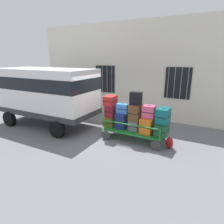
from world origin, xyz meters
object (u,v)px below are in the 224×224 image
Objects in this scene: suitcase_midleft_bottom at (122,121)px; suitcase_midleft_middle at (122,109)px; suitcase_center_bottom at (135,125)px; suitcase_right_bottom at (162,129)px; backpack at (169,143)px; suitcase_midright_middle at (149,112)px; suitcase_right_middle at (163,116)px; van at (46,91)px; luggage_cart at (134,131)px; suitcase_left_middle at (111,111)px; suitcase_left_top at (110,100)px; suitcase_center_top at (136,98)px; suitcase_midright_bottom at (148,125)px; suitcase_left_bottom at (111,121)px; suitcase_center_middle at (135,113)px.

suitcase_midleft_bottom is 1.28× the size of suitcase_midleft_middle.
suitcase_right_bottom is (1.08, -0.02, 0.03)m from suitcase_center_bottom.
suitcase_center_bottom is 0.99× the size of backpack.
suitcase_midright_middle is 0.55m from suitcase_right_middle.
suitcase_midright_middle is at bearing 2.99° from van.
luggage_cart is at bearing 3.21° from van.
van reaches higher than suitcase_left_middle.
suitcase_midleft_bottom is (0.54, 0.00, -0.79)m from suitcase_left_top.
van is 4.39m from suitcase_center_top.
suitcase_right_middle is (2.15, 0.05, -0.36)m from suitcase_left_top.
suitcase_right_middle reaches higher than suitcase_left_middle.
suitcase_midright_bottom is 0.53m from suitcase_midright_middle.
suitcase_midleft_bottom is (3.85, 0.22, -0.94)m from van.
suitcase_center_bottom is at bearing 1.53° from suitcase_midleft_bottom.
suitcase_left_bottom is 1.32× the size of suitcase_center_top.
van is 3.48m from suitcase_left_bottom.
suitcase_center_top is 1.05× the size of suitcase_midright_middle.
suitcase_right_middle is at bearing 1.05° from suitcase_midright_middle.
suitcase_center_top is at bearing 90.00° from suitcase_center_middle.
suitcase_midleft_bottom is 0.55m from suitcase_center_bottom.
suitcase_left_top reaches higher than suitcase_center_bottom.
suitcase_right_bottom is (1.62, -0.02, -0.59)m from suitcase_midleft_middle.
suitcase_right_middle reaches higher than suitcase_left_bottom.
van is at bearing -176.95° from suitcase_center_bottom.
suitcase_right_middle reaches higher than luggage_cart.
suitcase_midleft_bottom is at bearing 3.26° from van.
van is at bearing -177.01° from suitcase_midright_middle.
suitcase_left_top is 1.20× the size of suitcase_midleft_middle.
suitcase_center_top is (-0.00, 0.04, 1.09)m from suitcase_center_bottom.
suitcase_midright_middle is (0.54, -0.02, -0.46)m from suitcase_center_top.
suitcase_left_top is 1.33× the size of suitcase_center_bottom.
suitcase_left_bottom is 0.82m from suitcase_midleft_middle.
suitcase_midright_middle is at bearing -0.06° from suitcase_center_middle.
suitcase_left_top is 1.64m from suitcase_midright_middle.
suitcase_midleft_middle reaches higher than suitcase_midright_bottom.
van is at bearing -179.36° from backpack.
suitcase_center_middle is (-0.00, 0.02, 0.52)m from suitcase_center_bottom.
suitcase_left_top is at bearing -178.62° from suitcase_midright_middle.
suitcase_right_bottom reaches higher than suitcase_center_bottom.
van is at bearing -175.57° from suitcase_left_middle.
backpack is at bearing 0.64° from van.
suitcase_left_bottom is 0.98× the size of suitcase_right_bottom.
suitcase_midleft_bottom is 0.50m from suitcase_midleft_middle.
suitcase_midleft_bottom reaches higher than suitcase_left_bottom.
suitcase_midleft_bottom is 0.88× the size of suitcase_midright_bottom.
suitcase_left_top is 0.93× the size of suitcase_right_middle.
suitcase_midright_bottom is at bearing -0.16° from suitcase_left_top.
van is 7.75× the size of suitcase_midleft_bottom.
suitcase_right_bottom is 1.52× the size of backpack.
van reaches higher than suitcase_midright_bottom.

